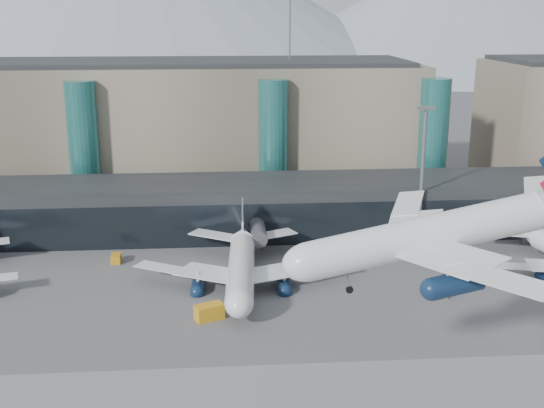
% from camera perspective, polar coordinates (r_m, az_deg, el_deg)
% --- Properties ---
extents(ground, '(900.00, 900.00, 0.00)m').
position_cam_1_polar(ground, '(81.51, 0.69, -15.02)').
color(ground, '#515154').
rests_on(ground, ground).
extents(concourse, '(170.00, 27.00, 10.00)m').
position_cam_1_polar(concourse, '(132.76, -1.50, -0.25)').
color(concourse, black).
rests_on(concourse, ground).
extents(terminal_main, '(130.00, 30.00, 31.00)m').
position_cam_1_polar(terminal_main, '(162.90, -10.98, 6.26)').
color(terminal_main, gray).
rests_on(terminal_main, ground).
extents(teal_towers, '(116.40, 19.40, 46.00)m').
position_cam_1_polar(teal_towers, '(146.60, -7.73, 4.79)').
color(teal_towers, '#276E6A').
rests_on(teal_towers, ground).
extents(mountain_ridge, '(910.00, 400.00, 110.00)m').
position_cam_1_polar(mountain_ridge, '(450.22, -1.60, 16.37)').
color(mountain_ridge, gray).
rests_on(mountain_ridge, ground).
extents(lightmast_mid, '(3.00, 1.20, 25.60)m').
position_cam_1_polar(lightmast_mid, '(126.14, 12.47, 2.94)').
color(lightmast_mid, slate).
rests_on(lightmast_mid, ground).
extents(hero_jet, '(31.95, 32.44, 10.48)m').
position_cam_1_polar(hero_jet, '(66.17, 15.13, -1.39)').
color(hero_jet, silver).
rests_on(hero_jet, ground).
extents(jet_parked_mid, '(36.00, 35.20, 11.61)m').
position_cam_1_polar(jet_parked_mid, '(108.81, -2.57, -4.28)').
color(jet_parked_mid, silver).
rests_on(jet_parked_mid, ground).
extents(veh_b, '(1.65, 2.62, 1.49)m').
position_cam_1_polar(veh_b, '(120.65, -12.91, -4.46)').
color(veh_b, '#C68917').
rests_on(veh_b, ground).
extents(veh_c, '(4.22, 3.26, 2.08)m').
position_cam_1_polar(veh_c, '(107.32, 13.57, -6.94)').
color(veh_c, '#4C4C51').
rests_on(veh_c, ground).
extents(veh_h, '(4.46, 3.54, 2.18)m').
position_cam_1_polar(veh_h, '(97.26, -5.27, -8.97)').
color(veh_h, '#C68917').
rests_on(veh_h, ground).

